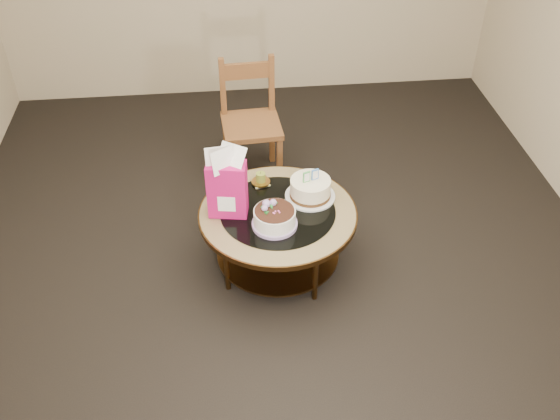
{
  "coord_description": "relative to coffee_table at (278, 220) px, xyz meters",
  "views": [
    {
      "loc": [
        -0.31,
        -3.07,
        2.97
      ],
      "look_at": [
        0.02,
        0.02,
        0.45
      ],
      "focal_mm": 40.0,
      "sensor_mm": 36.0,
      "label": 1
    }
  ],
  "objects": [
    {
      "name": "ground",
      "position": [
        -0.0,
        0.0,
        -0.38
      ],
      "size": [
        5.0,
        5.0,
        0.0
      ],
      "primitive_type": "plane",
      "color": "black",
      "rests_on": "ground"
    },
    {
      "name": "room_walls",
      "position": [
        -0.0,
        0.0,
        1.16
      ],
      "size": [
        4.52,
        5.02,
        2.61
      ],
      "color": "tan",
      "rests_on": "ground"
    },
    {
      "name": "coffee_table",
      "position": [
        0.0,
        0.0,
        0.0
      ],
      "size": [
        1.02,
        1.02,
        0.46
      ],
      "color": "#513417",
      "rests_on": "ground"
    },
    {
      "name": "decorated_cake",
      "position": [
        -0.04,
        -0.14,
        0.13
      ],
      "size": [
        0.28,
        0.28,
        0.17
      ],
      "rotation": [
        0.0,
        0.0,
        -0.23
      ],
      "color": "#AA8AC3",
      "rests_on": "coffee_table"
    },
    {
      "name": "cream_cake",
      "position": [
        0.23,
        0.12,
        0.14
      ],
      "size": [
        0.33,
        0.33,
        0.21
      ],
      "rotation": [
        0.0,
        0.0,
        0.35
      ],
      "color": "silver",
      "rests_on": "coffee_table"
    },
    {
      "name": "gift_bag",
      "position": [
        -0.31,
        0.02,
        0.32
      ],
      "size": [
        0.26,
        0.21,
        0.48
      ],
      "rotation": [
        0.0,
        0.0,
        -0.17
      ],
      "color": "#C0125F",
      "rests_on": "coffee_table"
    },
    {
      "name": "pillar_candle",
      "position": [
        -0.08,
        0.3,
        0.11
      ],
      "size": [
        0.13,
        0.13,
        0.09
      ],
      "rotation": [
        0.0,
        0.0,
        0.24
      ],
      "color": "#E2D15D",
      "rests_on": "coffee_table"
    },
    {
      "name": "dining_chair",
      "position": [
        -0.1,
        1.08,
        0.1
      ],
      "size": [
        0.46,
        0.46,
        0.95
      ],
      "rotation": [
        0.0,
        0.0,
        0.06
      ],
      "color": "brown",
      "rests_on": "ground"
    }
  ]
}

